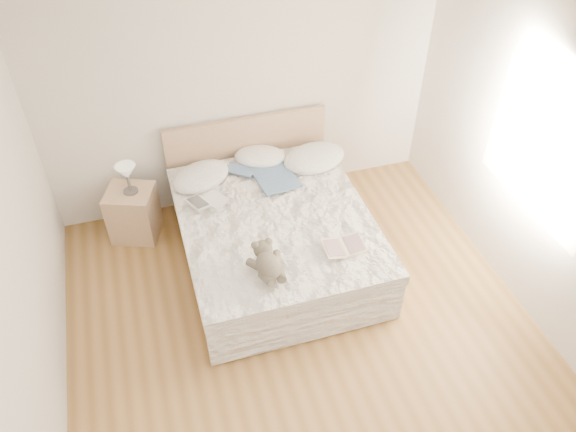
% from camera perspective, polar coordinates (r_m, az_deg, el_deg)
% --- Properties ---
extents(floor, '(4.00, 4.50, 0.00)m').
position_cam_1_polar(floor, '(4.91, 2.48, -13.58)').
color(floor, brown).
rests_on(floor, ground).
extents(ceiling, '(4.00, 4.50, 0.00)m').
position_cam_1_polar(ceiling, '(3.09, 3.98, 16.15)').
color(ceiling, white).
rests_on(ceiling, ground).
extents(wall_back, '(4.00, 0.02, 2.70)m').
position_cam_1_polar(wall_back, '(5.64, -4.72, 13.22)').
color(wall_back, beige).
rests_on(wall_back, ground).
extents(wall_left, '(0.02, 4.50, 2.70)m').
position_cam_1_polar(wall_left, '(3.87, -26.47, -7.96)').
color(wall_left, beige).
rests_on(wall_left, ground).
extents(wall_right, '(0.02, 4.50, 2.70)m').
position_cam_1_polar(wall_right, '(4.80, 26.23, 2.91)').
color(wall_right, beige).
rests_on(wall_right, ground).
extents(window, '(0.02, 1.30, 1.10)m').
position_cam_1_polar(window, '(4.91, 24.44, 5.93)').
color(window, white).
rests_on(window, wall_right).
extents(bed, '(1.72, 2.14, 1.00)m').
position_cam_1_polar(bed, '(5.41, -1.51, -1.74)').
color(bed, '#A18363').
rests_on(bed, floor).
extents(nightstand, '(0.56, 0.53, 0.56)m').
position_cam_1_polar(nightstand, '(5.88, -15.43, 0.28)').
color(nightstand, tan).
rests_on(nightstand, floor).
extents(table_lamp, '(0.23, 0.23, 0.31)m').
position_cam_1_polar(table_lamp, '(5.56, -16.09, 4.18)').
color(table_lamp, '#48433E').
rests_on(table_lamp, nightstand).
extents(pillow_left, '(0.75, 0.67, 0.18)m').
position_cam_1_polar(pillow_left, '(5.61, -8.83, 3.98)').
color(pillow_left, white).
rests_on(pillow_left, bed).
extents(pillow_middle, '(0.62, 0.52, 0.16)m').
position_cam_1_polar(pillow_middle, '(5.82, -2.86, 6.04)').
color(pillow_middle, white).
rests_on(pillow_middle, bed).
extents(pillow_right, '(0.76, 0.61, 0.20)m').
position_cam_1_polar(pillow_right, '(5.80, 2.68, 5.91)').
color(pillow_right, white).
rests_on(pillow_right, bed).
extents(blouse, '(0.67, 0.71, 0.02)m').
position_cam_1_polar(blouse, '(5.58, -1.47, 4.19)').
color(blouse, '#395275').
rests_on(blouse, bed).
extents(photo_book, '(0.41, 0.36, 0.03)m').
position_cam_1_polar(photo_book, '(5.32, -8.25, 1.46)').
color(photo_book, white).
rests_on(photo_book, bed).
extents(childrens_book, '(0.39, 0.27, 0.02)m').
position_cam_1_polar(childrens_book, '(4.84, 5.69, -3.13)').
color(childrens_book, '#F9E8CB').
rests_on(childrens_book, bed).
extents(teddy_bear, '(0.31, 0.40, 0.20)m').
position_cam_1_polar(teddy_bear, '(4.59, -1.96, -5.68)').
color(teddy_bear, brown).
rests_on(teddy_bear, bed).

